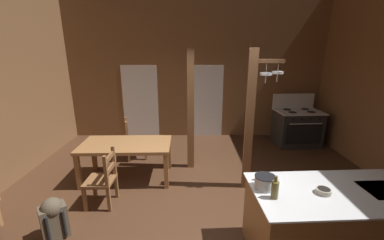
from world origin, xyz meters
name	(u,v)px	position (x,y,z in m)	size (l,w,h in m)	color
ground_plane	(200,212)	(0.00, 0.00, -0.05)	(7.87, 7.83, 0.10)	#422819
wall_back	(196,63)	(0.00, 3.58, 2.11)	(7.87, 0.14, 4.21)	brown
glazed_door_back_left	(140,102)	(-1.59, 3.51, 1.02)	(1.00, 0.01, 2.05)	white
glazed_panel_back_right	(208,102)	(0.35, 3.51, 1.02)	(0.84, 0.01, 2.05)	white
kitchen_island	(340,224)	(1.65, -0.89, 0.45)	(2.20, 1.06, 0.91)	olive
stove_range	(297,127)	(2.68, 2.79, 0.48)	(1.19, 0.88, 1.32)	black
support_post_with_pot_rack	(251,115)	(0.91, 0.70, 1.37)	(0.57, 0.24, 2.56)	brown
support_post_center	(191,110)	(-0.14, 1.51, 1.28)	(0.14, 0.14, 2.56)	brown
dining_table	(126,148)	(-1.39, 1.01, 0.65)	(1.72, 0.94, 0.74)	olive
ladderback_chair_near_window	(103,179)	(-1.56, 0.17, 0.45)	(0.45, 0.45, 0.95)	brown
ladderback_chair_by_post	(133,140)	(-1.48, 1.95, 0.45)	(0.55, 0.55, 0.95)	brown
backpack	(53,217)	(-1.98, -0.57, 0.31)	(0.39, 0.39, 0.60)	#4C4233
stockpot_on_counter	(265,182)	(0.72, -0.83, 0.99)	(0.31, 0.24, 0.15)	silver
mixing_bowl_on_counter	(324,191)	(1.35, -0.94, 0.94)	(0.16, 0.16, 0.06)	#B2A893
bottle_tall_on_counter	(275,189)	(0.77, -1.03, 1.02)	(0.08, 0.08, 0.27)	brown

